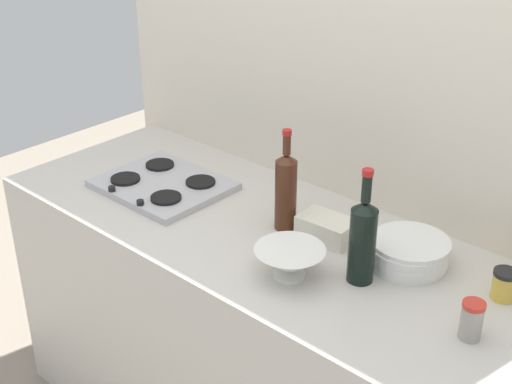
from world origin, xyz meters
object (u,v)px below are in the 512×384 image
at_px(butter_dish, 327,228).
at_px(condiment_jar_spare, 504,285).
at_px(stovetop_hob, 163,184).
at_px(wine_bottle_leftmost, 286,190).
at_px(wine_bottle_mid_left, 363,239).
at_px(plate_stack, 408,253).
at_px(mixing_bowl, 290,262).
at_px(condiment_jar_front, 472,320).

bearing_deg(butter_dish, condiment_jar_spare, 6.65).
bearing_deg(stovetop_hob, wine_bottle_leftmost, 8.39).
bearing_deg(wine_bottle_leftmost, butter_dish, 14.29).
distance_m(wine_bottle_leftmost, wine_bottle_mid_left, 0.35).
distance_m(plate_stack, mixing_bowl, 0.34).
height_order(butter_dish, condiment_jar_front, condiment_jar_front).
distance_m(butter_dish, condiment_jar_spare, 0.53).
distance_m(stovetop_hob, butter_dish, 0.63).
distance_m(stovetop_hob, mixing_bowl, 0.68).
relative_size(stovetop_hob, butter_dish, 2.50).
bearing_deg(mixing_bowl, plate_stack, 51.86).
xyz_separation_m(stovetop_hob, condiment_jar_spare, (1.15, 0.17, 0.03)).
relative_size(wine_bottle_mid_left, condiment_jar_front, 3.26).
xyz_separation_m(stovetop_hob, plate_stack, (0.88, 0.14, 0.03)).
bearing_deg(butter_dish, plate_stack, 7.60).
xyz_separation_m(plate_stack, butter_dish, (-0.26, -0.03, -0.01)).
xyz_separation_m(wine_bottle_leftmost, wine_bottle_mid_left, (0.34, -0.08, -0.00)).
distance_m(stovetop_hob, wine_bottle_mid_left, 0.83).
height_order(mixing_bowl, butter_dish, mixing_bowl).
height_order(stovetop_hob, mixing_bowl, mixing_bowl).
bearing_deg(wine_bottle_mid_left, butter_dish, 149.90).
bearing_deg(mixing_bowl, butter_dish, 101.76).
xyz_separation_m(condiment_jar_front, condiment_jar_spare, (-0.01, 0.21, -0.01)).
bearing_deg(mixing_bowl, condiment_jar_spare, 31.55).
bearing_deg(plate_stack, butter_dish, -172.40).
distance_m(stovetop_hob, plate_stack, 0.89).
height_order(condiment_jar_front, condiment_jar_spare, condiment_jar_front).
bearing_deg(condiment_jar_spare, wine_bottle_mid_left, -151.44).
bearing_deg(condiment_jar_front, plate_stack, 147.32).
relative_size(butter_dish, condiment_jar_front, 1.64).
relative_size(stovetop_hob, condiment_jar_front, 4.11).
bearing_deg(butter_dish, condiment_jar_front, -15.13).
bearing_deg(condiment_jar_front, wine_bottle_leftmost, 170.54).
height_order(plate_stack, wine_bottle_leftmost, wine_bottle_leftmost).
bearing_deg(plate_stack, condiment_jar_spare, 5.73).
bearing_deg(wine_bottle_mid_left, wine_bottle_leftmost, 166.12).
height_order(plate_stack, condiment_jar_front, condiment_jar_front).
bearing_deg(stovetop_hob, condiment_jar_front, -1.99).
distance_m(mixing_bowl, butter_dish, 0.24).
bearing_deg(wine_bottle_mid_left, condiment_jar_front, -4.98).
bearing_deg(condiment_jar_front, stovetop_hob, 178.01).
relative_size(wine_bottle_leftmost, wine_bottle_mid_left, 0.98).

